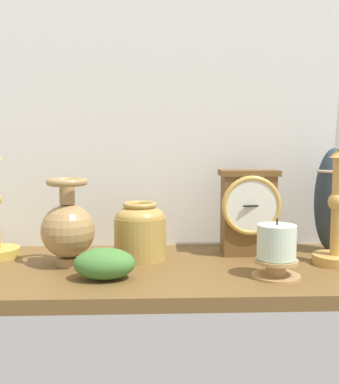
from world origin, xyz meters
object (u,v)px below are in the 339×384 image
pillar_candle_front (276,251)px  brass_vase_bulbous (68,227)px  candlestick_tall_left (338,195)px  brass_vase_jar (140,230)px  tall_ceramic_vase (333,200)px  mantel_clock (249,211)px

pillar_candle_front → brass_vase_bulbous: bearing=166.5°
candlestick_tall_left → brass_vase_bulbous: candlestick_tall_left is taller
brass_vase_bulbous → brass_vase_jar: brass_vase_bulbous is taller
pillar_candle_front → tall_ceramic_vase: tall_ceramic_vase is taller
brass_vase_jar → tall_ceramic_vase: size_ratio=0.52×
pillar_candle_front → mantel_clock: bearing=95.1°
brass_vase_jar → pillar_candle_front: (23.71, -13.35, -1.23)cm
mantel_clock → brass_vase_jar: mantel_clock is taller
brass_vase_jar → mantel_clock: bearing=6.9°
candlestick_tall_left → pillar_candle_front: bearing=-149.2°
mantel_clock → candlestick_tall_left: bearing=-27.2°
candlestick_tall_left → tall_ceramic_vase: candlestick_tall_left is taller
mantel_clock → pillar_candle_front: bearing=-84.9°
tall_ceramic_vase → brass_vase_bulbous: bearing=-170.8°
tall_ceramic_vase → candlestick_tall_left: bearing=-108.1°
candlestick_tall_left → tall_ceramic_vase: size_ratio=1.97×
candlestick_tall_left → mantel_clock: bearing=152.8°
candlestick_tall_left → brass_vase_jar: candlestick_tall_left is taller
brass_vase_bulbous → tall_ceramic_vase: 54.83cm
mantel_clock → pillar_candle_front: mantel_clock is taller
mantel_clock → brass_vase_bulbous: mantel_clock is taller
candlestick_tall_left → brass_vase_jar: bearing=172.2°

